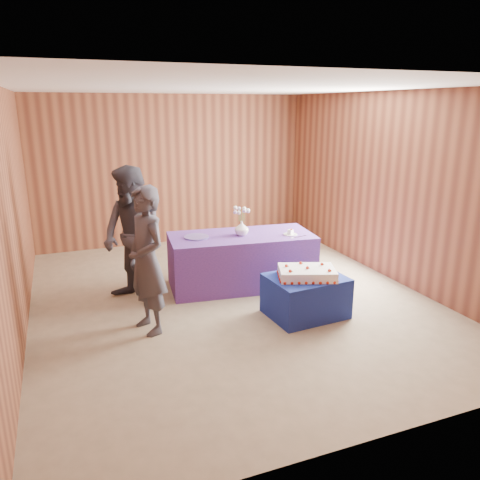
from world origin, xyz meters
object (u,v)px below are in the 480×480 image
serving_table (241,260)px  guest_right (133,237)px  sheet_cake (307,273)px  vase (242,228)px  guest_left (147,261)px  cake_table (306,296)px

serving_table → guest_right: (-1.50, -0.06, 0.52)m
sheet_cake → vase: 1.31m
guest_left → guest_right: bearing=163.5°
vase → guest_left: size_ratio=0.12×
vase → guest_right: (-1.50, -0.04, 0.04)m
sheet_cake → guest_right: size_ratio=0.45×
cake_table → guest_right: size_ratio=0.50×
guest_right → vase: bearing=58.4°
vase → cake_table: bearing=-72.7°
serving_table → vase: vase is taller
guest_left → cake_table: bearing=63.8°
cake_table → serving_table: (-0.37, 1.21, 0.12)m
vase → guest_left: 1.74m
cake_table → guest_left: size_ratio=0.54×
cake_table → vase: size_ratio=4.46×
guest_left → vase: bearing=104.1°
vase → guest_right: 1.50m
guest_right → serving_table: bearing=59.0°
vase → guest_right: size_ratio=0.11×
sheet_cake → vase: (-0.36, 1.23, 0.29)m
vase → guest_left: guest_left is taller
cake_table → guest_right: bearing=144.0°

